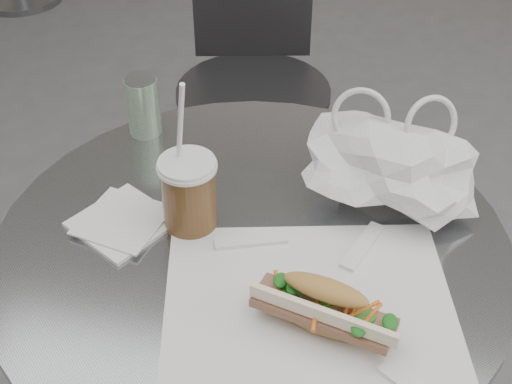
% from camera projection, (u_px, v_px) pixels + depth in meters
% --- Properties ---
extents(cafe_table, '(0.76, 0.76, 0.74)m').
position_uv_depth(cafe_table, '(252.00, 357.00, 1.22)').
color(cafe_table, slate).
rests_on(cafe_table, ground).
extents(chair_far, '(0.40, 0.44, 0.77)m').
position_uv_depth(chair_far, '(253.00, 126.00, 1.97)').
color(chair_far, '#2E2D30').
rests_on(chair_far, ground).
extents(sandwich_paper, '(0.45, 0.44, 0.00)m').
position_uv_depth(sandwich_paper, '(311.00, 321.00, 0.92)').
color(sandwich_paper, white).
rests_on(sandwich_paper, cafe_table).
extents(banh_mi, '(0.24, 0.14, 0.08)m').
position_uv_depth(banh_mi, '(324.00, 307.00, 0.89)').
color(banh_mi, '#AB8341').
rests_on(banh_mi, sandwich_paper).
extents(iced_coffee, '(0.09, 0.09, 0.25)m').
position_uv_depth(iced_coffee, '(189.00, 193.00, 1.03)').
color(iced_coffee, brown).
rests_on(iced_coffee, cafe_table).
extents(sunglasses, '(0.11, 0.03, 0.05)m').
position_uv_depth(sunglasses, '(420.00, 185.00, 1.11)').
color(sunglasses, black).
rests_on(sunglasses, cafe_table).
extents(plastic_bag, '(0.29, 0.25, 0.13)m').
position_uv_depth(plastic_bag, '(389.00, 166.00, 1.08)').
color(plastic_bag, white).
rests_on(plastic_bag, cafe_table).
extents(napkin_stack, '(0.17, 0.17, 0.01)m').
position_uv_depth(napkin_stack, '(123.00, 222.00, 1.07)').
color(napkin_stack, white).
rests_on(napkin_stack, cafe_table).
extents(drink_can, '(0.06, 0.06, 0.11)m').
position_uv_depth(drink_can, '(143.00, 106.00, 1.22)').
color(drink_can, '#5A9858').
rests_on(drink_can, cafe_table).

